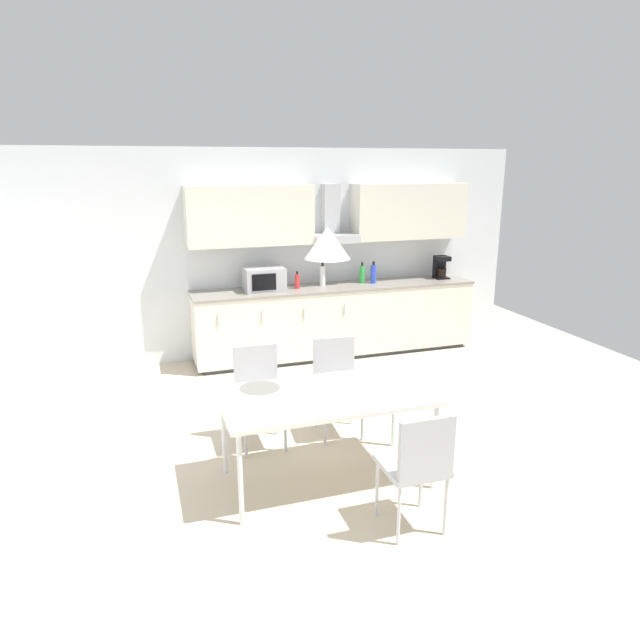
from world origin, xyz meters
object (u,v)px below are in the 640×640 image
Objects in this scene: bottle_blue at (373,274)px; chair_far_right at (337,376)px; microwave at (264,279)px; coffee_maker at (441,267)px; chair_near_right at (418,460)px; pendant_lamp at (327,243)px; bottle_green at (362,274)px; bottle_white at (322,275)px; bottle_red at (297,281)px; chair_far_left at (258,385)px; dining_table at (327,399)px.

bottle_blue is 2.47m from chair_far_right.
bottle_blue is 0.32× the size of chair_far_right.
microwave is 1.43m from bottle_blue.
coffee_maker is 4.34m from chair_near_right.
coffee_maker is at bearing 48.20° from pendant_lamp.
microwave is at bearing 95.12° from chair_far_right.
chair_near_right is at bearing -65.81° from pendant_lamp.
chair_near_right and chair_far_right have the same top height.
bottle_green is 2.45m from chair_far_right.
bottle_white is 0.35× the size of chair_near_right.
bottle_red is 2.32m from chair_far_left.
bottle_white is 0.19× the size of dining_table.
bottle_white is at bearing 81.13° from chair_near_right.
coffee_maker is 3.96m from pendant_lamp.
chair_near_right is (0.71, -1.59, 0.00)m from chair_far_left.
bottle_blue is (1.43, 0.01, -0.02)m from microwave.
microwave is 3.70m from chair_near_right.
chair_near_right is at bearing -90.23° from chair_far_right.
pendant_lamp is at bearing -119.19° from bottle_blue.
chair_far_left is at bearing -130.60° from bottle_green.
dining_table is 1.82× the size of chair_near_right.
coffee_maker reaches higher than chair_far_right.
chair_far_right reaches higher than dining_table.
bottle_blue is (0.67, -0.05, -0.01)m from bottle_white.
chair_near_right is (-1.25, -3.67, -0.49)m from bottle_blue.
microwave is 2.20m from chair_far_left.
bottle_white is at bearing 11.25° from bottle_red.
coffee_maker is 3.65m from chair_far_left.
microwave is 2.41m from coffee_maker.
bottle_white reaches higher than bottle_red.
chair_near_right is at bearing -98.87° from bottle_white.
bottle_white is at bearing 4.55° from microwave.
coffee_maker is at bearing 43.36° from chair_far_right.
chair_far_right is at bearing -117.47° from bottle_green.
chair_far_left is 1.74m from chair_near_right.
bottle_green is 0.31× the size of chair_near_right.
coffee_maker is 1.07× the size of bottle_blue.
bottle_white is at bearing 179.59° from bottle_green.
bottle_blue is at bearing 59.16° from chair_far_right.
chair_far_right is (-1.24, -2.08, -0.49)m from bottle_blue.
bottle_white is 0.95× the size of pendant_lamp.
dining_table is 0.88m from chair_near_right.
bottle_red is 0.77× the size of bottle_blue.
chair_far_right is (-0.57, -2.13, -0.50)m from bottle_white.
microwave is at bearing 75.59° from chair_far_left.
bottle_red is at bearing -168.75° from bottle_white.
bottle_red is 0.14× the size of dining_table.
chair_far_left and chair_far_right have the same top height.
microwave is 0.41m from bottle_red.
bottle_white is (0.76, 0.06, -0.01)m from microwave.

